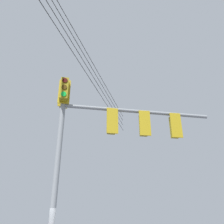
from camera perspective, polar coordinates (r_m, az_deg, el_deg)
The scene contains 2 objects.
signal_mast_assembly at distance 9.20m, azimuth -2.75°, elevation -4.11°, with size 5.87×2.75×7.24m.
overhead_wire_span at distance 12.11m, azimuth -8.08°, elevation 14.69°, with size 14.02×12.95×1.27m.
Camera 1 is at (3.59, 7.42, 1.93)m, focal length 39.06 mm.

